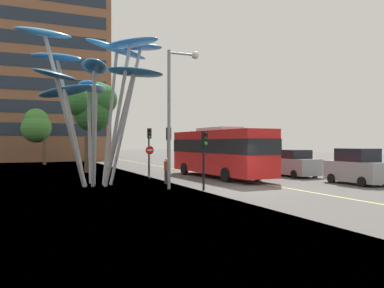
# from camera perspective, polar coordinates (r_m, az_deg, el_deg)

# --- Properties ---
(ground) EXTENTS (120.00, 240.00, 0.10)m
(ground) POSITION_cam_1_polar(r_m,az_deg,el_deg) (21.92, 6.63, -6.73)
(ground) COLOR #54514F
(red_bus) EXTENTS (3.00, 11.51, 3.71)m
(red_bus) POSITION_cam_1_polar(r_m,az_deg,el_deg) (29.18, 3.96, -0.92)
(red_bus) COLOR red
(red_bus) RESTS_ON ground
(leaf_sculpture) EXTENTS (8.90, 8.70, 9.20)m
(leaf_sculpture) POSITION_cam_1_polar(r_m,az_deg,el_deg) (24.77, -13.86, 9.77)
(leaf_sculpture) COLOR #9EA0A5
(leaf_sculpture) RESTS_ON ground
(traffic_light_kerb_near) EXTENTS (0.28, 0.42, 3.22)m
(traffic_light_kerb_near) POSITION_cam_1_polar(r_m,az_deg,el_deg) (21.30, 1.81, -0.48)
(traffic_light_kerb_near) COLOR black
(traffic_light_kerb_near) RESTS_ON ground
(traffic_light_kerb_far) EXTENTS (0.28, 0.42, 3.57)m
(traffic_light_kerb_far) POSITION_cam_1_polar(r_m,az_deg,el_deg) (25.59, -3.44, 0.19)
(traffic_light_kerb_far) COLOR black
(traffic_light_kerb_far) RESTS_ON ground
(traffic_light_island_mid) EXTENTS (0.28, 0.42, 3.72)m
(traffic_light_island_mid) POSITION_cam_1_polar(r_m,az_deg,el_deg) (30.94, -6.22, 0.38)
(traffic_light_island_mid) COLOR black
(traffic_light_island_mid) RESTS_ON ground
(car_parked_near) EXTENTS (2.04, 3.99, 2.23)m
(car_parked_near) POSITION_cam_1_polar(r_m,az_deg,el_deg) (26.59, 22.84, -3.17)
(car_parked_near) COLOR gray
(car_parked_near) RESTS_ON ground
(car_parked_mid) EXTENTS (2.10, 4.49, 2.05)m
(car_parked_mid) POSITION_cam_1_polar(r_m,az_deg,el_deg) (31.14, 14.38, -2.79)
(car_parked_mid) COLOR gray
(car_parked_mid) RESTS_ON ground
(car_parked_far) EXTENTS (1.99, 4.18, 2.25)m
(car_parked_far) POSITION_cam_1_polar(r_m,az_deg,el_deg) (35.80, 8.92, -2.25)
(car_parked_far) COLOR black
(car_parked_far) RESTS_ON ground
(car_side_street) EXTENTS (2.06, 4.04, 2.06)m
(car_side_street) POSITION_cam_1_polar(r_m,az_deg,el_deg) (41.33, 3.18, -2.06)
(car_side_street) COLOR navy
(car_side_street) RESTS_ON ground
(car_far_side) EXTENTS (1.92, 4.54, 2.31)m
(car_far_side) POSITION_cam_1_polar(r_m,az_deg,el_deg) (47.04, 0.13, -1.64)
(car_far_side) COLOR silver
(car_far_side) RESTS_ON ground
(street_lamp) EXTENTS (1.91, 0.44, 7.84)m
(street_lamp) POSITION_cam_1_polar(r_m,az_deg,el_deg) (22.24, -2.31, 6.42)
(street_lamp) COLOR gray
(street_lamp) RESTS_ON ground
(tree_pavement_near) EXTENTS (4.36, 4.42, 7.88)m
(tree_pavement_near) POSITION_cam_1_polar(r_m,az_deg,el_deg) (35.07, -14.23, 5.55)
(tree_pavement_near) COLOR brown
(tree_pavement_near) RESTS_ON ground
(tree_pavement_far) EXTENTS (3.50, 3.47, 6.66)m
(tree_pavement_far) POSITION_cam_1_polar(r_m,az_deg,el_deg) (50.24, -21.59, 2.41)
(tree_pavement_far) COLOR brown
(tree_pavement_far) RESTS_ON ground
(pedestrian) EXTENTS (0.34, 0.34, 1.63)m
(pedestrian) POSITION_cam_1_polar(r_m,az_deg,el_deg) (24.96, -3.69, -3.89)
(pedestrian) COLOR #2D3342
(pedestrian) RESTS_ON ground
(no_entry_sign) EXTENTS (0.60, 0.12, 2.36)m
(no_entry_sign) POSITION_cam_1_polar(r_m,az_deg,el_deg) (28.23, -6.16, -1.87)
(no_entry_sign) COLOR gray
(no_entry_sign) RESTS_ON ground
(backdrop_building) EXTENTS (25.34, 10.86, 24.05)m
(backdrop_building) POSITION_cam_1_polar(r_m,az_deg,el_deg) (62.04, -24.35, 8.93)
(backdrop_building) COLOR brown
(backdrop_building) RESTS_ON ground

